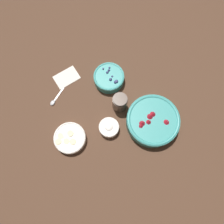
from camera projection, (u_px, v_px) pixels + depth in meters
name	position (u px, v px, depth m)	size (l,w,h in m)	color
ground_plane	(119.00, 103.00, 1.16)	(4.00, 4.00, 0.00)	#4C3323
bowl_strawberries	(153.00, 121.00, 1.09)	(0.26, 0.26, 0.09)	teal
bowl_blueberries	(109.00, 78.00, 1.17)	(0.16, 0.16, 0.06)	teal
bowl_bananas	(70.00, 138.00, 1.08)	(0.16, 0.16, 0.04)	silver
bowl_cream	(109.00, 128.00, 1.10)	(0.10, 0.10, 0.05)	white
jar_chocolate	(119.00, 103.00, 1.11)	(0.08, 0.08, 0.11)	#4C3D33
napkin	(67.00, 77.00, 1.20)	(0.16, 0.14, 0.01)	silver
spoon	(55.00, 99.00, 1.16)	(0.10, 0.12, 0.01)	#B2B2B7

